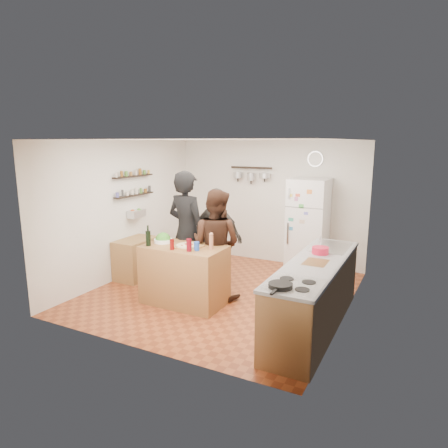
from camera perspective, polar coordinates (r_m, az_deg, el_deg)
The scene contains 26 objects.
room_shell at distance 6.76m, azimuth 1.12°, elevation 1.27°, with size 4.20×4.20×4.20m.
prep_island at distance 6.24m, azimuth -5.67°, elevation -7.23°, with size 1.25×0.72×0.91m, color olive.
pizza_board at distance 6.05m, azimuth -5.23°, elevation -3.23°, with size 0.42×0.34×0.02m, color olive.
pizza at distance 6.05m, azimuth -5.23°, elevation -3.06°, with size 0.34×0.34×0.02m, color #D3C08B.
salad_bowl at distance 6.38m, azimuth -8.69°, elevation -2.37°, with size 0.29×0.29×0.06m, color white.
wine_bottle at distance 6.19m, azimuth -10.78°, elevation -2.04°, with size 0.08×0.08×0.23m, color black.
wine_glass_near at distance 5.93m, azimuth -7.44°, elevation -2.92°, with size 0.06×0.06×0.16m, color #5B0907.
wine_glass_far at distance 5.81m, azimuth -5.02°, elevation -3.01°, with size 0.08×0.08×0.19m, color #570710.
pepper_mill at distance 5.90m, azimuth -1.84°, elevation -2.66°, with size 0.06×0.06×0.20m, color #9C5F41.
salt_canister at distance 5.84m, azimuth -3.94°, elevation -3.19°, with size 0.08×0.08×0.13m, color #1B3E99.
person_left at distance 6.63m, azimuth -5.33°, elevation -1.11°, with size 0.74×0.48×2.02m, color black.
person_center at distance 6.35m, azimuth -1.19°, elevation -2.88°, with size 0.85×0.66×1.75m, color black.
person_back at distance 6.92m, azimuth -1.03°, elevation -1.89°, with size 1.00×0.41×1.70m, color #2B2927.
counter_run at distance 5.56m, azimuth 12.80°, elevation -9.93°, with size 0.63×2.63×0.90m, color #9E7042.
stove_top at distance 4.54m, azimuth 9.99°, elevation -8.60°, with size 0.60×0.62×0.02m, color white.
skillet at distance 4.41m, azimuth 8.07°, elevation -8.69°, with size 0.27×0.27×0.05m, color black.
sink at distance 6.21m, azimuth 14.98°, elevation -3.24°, with size 0.50×0.80×0.03m, color silver.
cutting_board at distance 5.40m, azimuth 12.97°, elevation -5.44°, with size 0.30×0.40×0.02m, color olive.
red_bowl at distance 5.79m, azimuth 13.59°, elevation -3.69°, with size 0.23×0.23×0.10m, color red.
fridge at distance 7.76m, azimuth 11.90°, elevation -0.27°, with size 0.70×0.68×1.80m, color white.
wall_clock at distance 7.92m, azimuth 12.93°, elevation 9.05°, with size 0.30×0.30×0.03m, color silver.
spice_shelf_lower at distance 7.62m, azimuth -12.70°, elevation 4.06°, with size 0.12×1.00×0.03m, color black.
spice_shelf_upper at distance 7.58m, azimuth -12.82°, elevation 6.68°, with size 0.12×1.00×0.03m, color black.
produce_basket at distance 7.65m, azimuth -12.41°, elevation 1.45°, with size 0.18×0.35×0.14m, color silver.
side_table at distance 7.54m, azimuth -12.41°, elevation -4.83°, with size 0.50×0.80×0.73m, color #A97F46.
pot_rack at distance 8.28m, azimuth 3.90°, elevation 8.03°, with size 0.90×0.04×0.04m, color black.
Camera 1 is at (2.93, -5.59, 2.47)m, focal length 32.00 mm.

